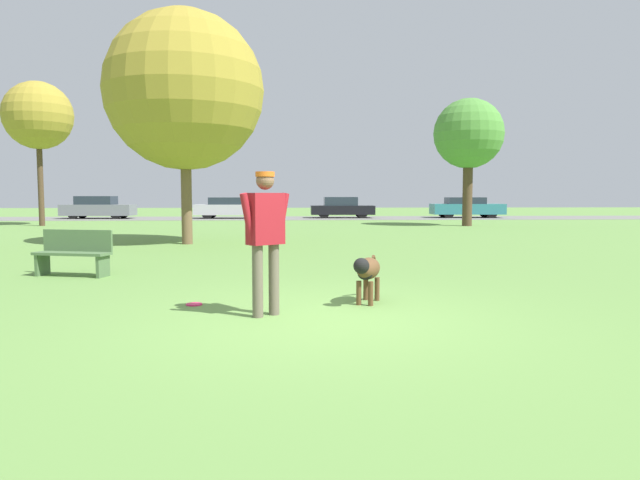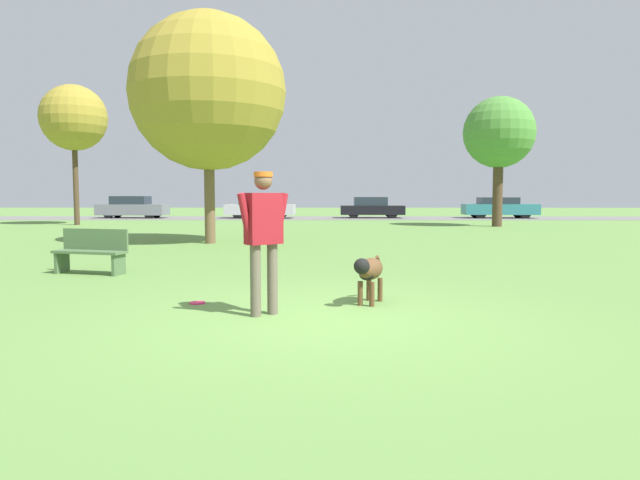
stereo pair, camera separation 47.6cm
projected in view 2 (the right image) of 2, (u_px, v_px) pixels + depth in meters
ground_plane at (317, 318)px, 6.84m from camera, size 120.00×120.00×0.00m
far_road_strip at (324, 218)px, 36.43m from camera, size 120.00×6.00×0.01m
person at (264, 230)px, 6.94m from camera, size 0.62×0.50×1.76m
dog at (369, 271)px, 7.70m from camera, size 0.53×1.02×0.66m
frisbee at (197, 303)px, 7.78m from camera, size 0.22×0.22×0.02m
tree_far_right at (499, 133)px, 26.51m from camera, size 3.30×3.30×6.04m
tree_far_left at (74, 118)px, 27.84m from camera, size 3.20×3.20×6.85m
tree_mid_center at (208, 92)px, 17.11m from camera, size 4.69×4.69×6.91m
parked_car_grey at (132, 207)px, 36.48m from camera, size 4.41×1.84×1.41m
parked_car_silver at (260, 208)px, 36.25m from camera, size 4.42×1.97×1.33m
parked_car_black at (372, 208)px, 36.58m from camera, size 4.08×1.74×1.35m
parked_car_teal at (499, 208)px, 36.41m from camera, size 4.67×2.03×1.33m
park_bench at (92, 250)px, 10.72m from camera, size 1.46×0.75×0.84m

